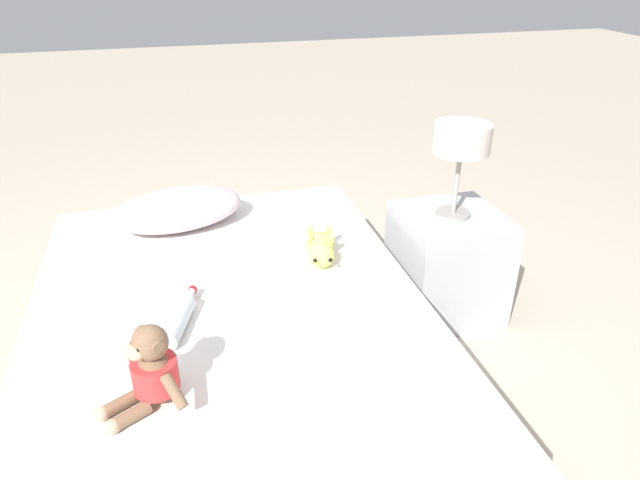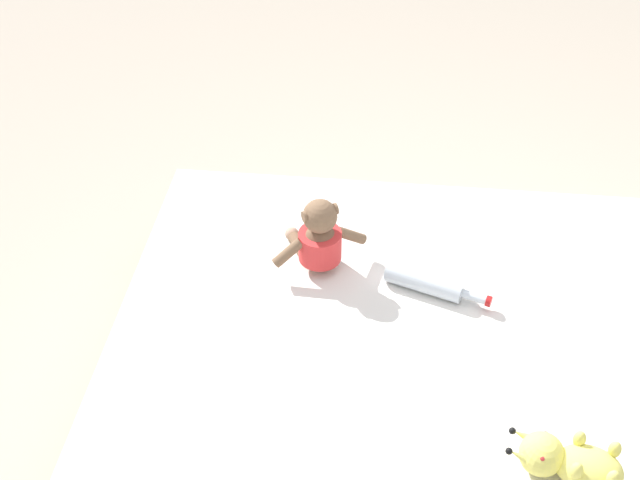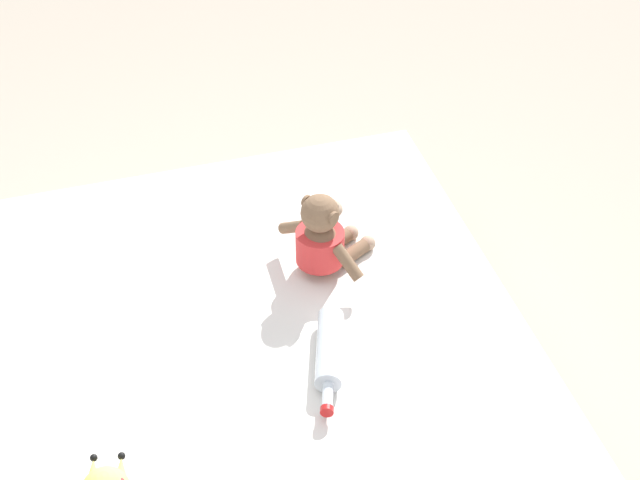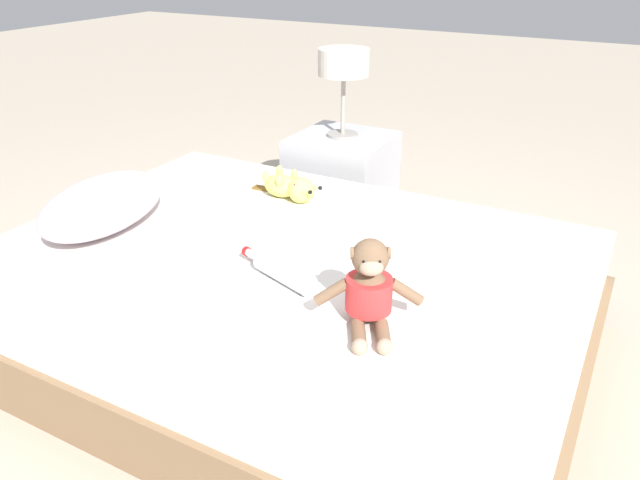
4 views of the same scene
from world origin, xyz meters
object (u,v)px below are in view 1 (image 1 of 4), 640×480
object	(u,v)px
bed	(234,351)
nightstand	(447,264)
pillow	(178,209)
plush_yellow_creature	(321,248)
bedside_lamp	(462,143)
plush_monkey	(151,372)
glass_bottle	(178,320)

from	to	relation	value
bed	nightstand	size ratio (longest dim) A/B	4.00
pillow	plush_yellow_creature	size ratio (longest dim) A/B	1.84
bedside_lamp	plush_monkey	bearing A→B (deg)	-150.45
pillow	plush_monkey	bearing A→B (deg)	-96.29
bedside_lamp	bed	bearing A→B (deg)	-163.17
glass_bottle	bedside_lamp	world-z (taller)	bedside_lamp
plush_yellow_creature	nightstand	xyz separation A→B (m)	(0.59, 0.07, -0.20)
bed	nightstand	bearing A→B (deg)	16.83
bed	plush_yellow_creature	size ratio (longest dim) A/B	5.76
plush_yellow_creature	bedside_lamp	size ratio (longest dim) A/B	0.84
bed	glass_bottle	bearing A→B (deg)	-152.69
bed	plush_monkey	distance (m)	0.55
pillow	nightstand	size ratio (longest dim) A/B	1.28
plush_monkey	glass_bottle	world-z (taller)	plush_monkey
glass_bottle	nightstand	world-z (taller)	nightstand
bed	plush_monkey	size ratio (longest dim) A/B	7.10
plush_monkey	glass_bottle	bearing A→B (deg)	76.00
bedside_lamp	pillow	bearing A→B (deg)	161.59
plush_monkey	pillow	bearing A→B (deg)	83.71
bed	plush_yellow_creature	bearing A→B (deg)	30.14
nightstand	bedside_lamp	size ratio (longest dim) A/B	1.21
pillow	bedside_lamp	bearing A→B (deg)	-18.41
pillow	plush_yellow_creature	world-z (taller)	pillow
plush_monkey	plush_yellow_creature	size ratio (longest dim) A/B	0.81
plush_monkey	plush_yellow_creature	xyz separation A→B (m)	(0.63, 0.62, -0.05)
bedside_lamp	nightstand	bearing A→B (deg)	0.00
glass_bottle	bed	bearing A→B (deg)	27.31
plush_monkey	nightstand	xyz separation A→B (m)	(1.22, 0.69, -0.25)
plush_yellow_creature	nightstand	distance (m)	0.63
glass_bottle	plush_monkey	bearing A→B (deg)	-104.00
bed	bedside_lamp	world-z (taller)	bedside_lamp
nightstand	plush_yellow_creature	bearing A→B (deg)	-172.98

